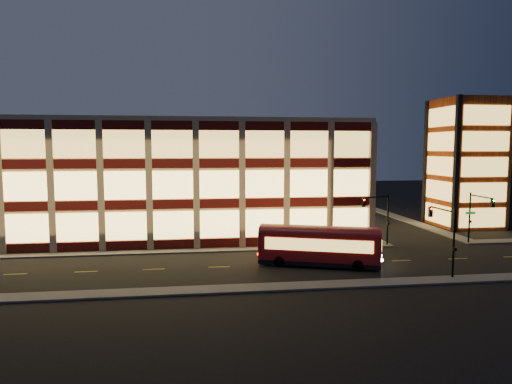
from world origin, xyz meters
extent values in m
plane|color=black|center=(0.00, 0.00, 0.00)|extent=(200.00, 200.00, 0.00)
cube|color=#514F4C|center=(-3.00, 1.00, 0.07)|extent=(54.00, 2.00, 0.15)
cube|color=#514F4C|center=(23.00, 17.00, 0.07)|extent=(2.00, 30.00, 0.15)
cube|color=#514F4C|center=(34.00, 17.00, 0.07)|extent=(2.00, 30.00, 0.15)
cube|color=#514F4C|center=(0.00, -13.00, 0.07)|extent=(100.00, 2.00, 0.15)
cube|color=tan|center=(-3.00, 17.00, 7.00)|extent=(50.00, 30.00, 14.00)
cube|color=tan|center=(-3.00, 17.00, 14.25)|extent=(50.40, 30.40, 0.50)
cube|color=#470C0A|center=(-3.00, 1.88, 0.65)|extent=(50.10, 0.25, 1.00)
cube|color=#FACD69|center=(-3.00, 1.90, 2.75)|extent=(49.00, 0.20, 3.00)
cube|color=#470C0A|center=(22.12, 17.00, 0.65)|extent=(0.25, 30.10, 1.00)
cube|color=#FACD69|center=(22.10, 17.00, 2.75)|extent=(0.20, 29.00, 3.00)
cube|color=#470C0A|center=(-3.00, 1.88, 5.05)|extent=(50.10, 0.25, 1.00)
cube|color=#FACD69|center=(-3.00, 1.90, 7.15)|extent=(49.00, 0.20, 3.00)
cube|color=#470C0A|center=(22.12, 17.00, 5.05)|extent=(0.25, 30.10, 1.00)
cube|color=#FACD69|center=(22.10, 17.00, 7.15)|extent=(0.20, 29.00, 3.00)
cube|color=#470C0A|center=(-3.00, 1.88, 9.45)|extent=(50.10, 0.25, 1.00)
cube|color=#FACD69|center=(-3.00, 1.90, 11.55)|extent=(49.00, 0.20, 3.00)
cube|color=#470C0A|center=(22.12, 17.00, 9.45)|extent=(0.25, 30.10, 1.00)
cube|color=#FACD69|center=(22.10, 17.00, 11.55)|extent=(0.20, 29.00, 3.00)
cube|color=#8C3814|center=(40.00, 12.00, 9.00)|extent=(8.00, 8.00, 18.00)
cube|color=black|center=(36.00, 8.00, 9.00)|extent=(0.60, 0.60, 18.00)
cube|color=black|center=(44.00, 8.00, 9.00)|extent=(0.60, 0.60, 18.00)
cube|color=black|center=(36.00, 16.00, 9.00)|extent=(0.60, 0.60, 18.00)
cube|color=black|center=(44.00, 16.00, 9.00)|extent=(0.60, 0.60, 18.00)
cube|color=#F1B854|center=(40.00, 7.92, 1.80)|extent=(6.60, 0.16, 2.60)
cube|color=#F1B854|center=(35.92, 12.00, 1.80)|extent=(0.16, 6.60, 2.60)
cube|color=#F1B854|center=(40.00, 7.92, 5.20)|extent=(6.60, 0.16, 2.60)
cube|color=#F1B854|center=(35.92, 12.00, 5.20)|extent=(0.16, 6.60, 2.60)
cube|color=#F1B854|center=(40.00, 7.92, 8.60)|extent=(6.60, 0.16, 2.60)
cube|color=#F1B854|center=(35.92, 12.00, 8.60)|extent=(0.16, 6.60, 2.60)
cube|color=#F1B854|center=(40.00, 7.92, 12.00)|extent=(6.60, 0.16, 2.60)
cube|color=#F1B854|center=(35.92, 12.00, 12.00)|extent=(0.16, 6.60, 2.60)
cube|color=#F1B854|center=(40.00, 7.92, 15.40)|extent=(6.60, 0.16, 2.60)
cube|color=#F1B854|center=(35.92, 12.00, 15.40)|extent=(0.16, 6.60, 2.60)
cylinder|color=black|center=(23.50, 0.80, 3.00)|extent=(0.18, 0.18, 6.00)
cylinder|color=black|center=(21.75, 0.05, 5.70)|extent=(3.56, 1.63, 0.14)
cube|color=black|center=(20.00, -0.70, 5.20)|extent=(0.32, 0.32, 0.95)
sphere|color=#FF0C05|center=(20.00, -0.88, 5.50)|extent=(0.20, 0.20, 0.20)
cube|color=black|center=(23.50, 0.60, 2.60)|extent=(0.25, 0.18, 0.28)
cylinder|color=black|center=(33.50, 0.80, 3.00)|extent=(0.18, 0.18, 6.00)
cylinder|color=black|center=(33.50, -1.20, 5.70)|extent=(0.14, 4.00, 0.14)
cube|color=black|center=(33.50, -3.20, 5.20)|extent=(0.32, 0.32, 0.95)
sphere|color=#0CFF26|center=(33.50, -3.38, 5.50)|extent=(0.20, 0.20, 0.20)
cube|color=black|center=(33.50, 0.60, 2.60)|extent=(0.25, 0.18, 0.28)
cube|color=#0C7226|center=(33.50, 0.65, 3.60)|extent=(1.20, 0.06, 0.28)
cylinder|color=black|center=(23.50, -12.50, 3.00)|extent=(0.18, 0.18, 6.00)
cylinder|color=black|center=(23.50, -10.50, 5.70)|extent=(0.14, 4.00, 0.14)
cube|color=black|center=(23.50, -8.50, 5.20)|extent=(0.32, 0.32, 0.95)
sphere|color=#FF0C05|center=(23.50, -8.68, 5.50)|extent=(0.20, 0.20, 0.20)
cube|color=black|center=(23.50, -12.70, 2.60)|extent=(0.25, 0.18, 0.28)
cube|color=#930809|center=(13.42, -6.64, 1.91)|extent=(11.53, 6.43, 2.59)
cube|color=black|center=(13.42, -6.64, 0.39)|extent=(11.53, 6.43, 0.39)
cylinder|color=black|center=(9.61, -6.60, 0.51)|extent=(1.07, 0.66, 1.01)
cylinder|color=black|center=(10.45, -4.27, 0.51)|extent=(1.07, 0.66, 1.01)
cylinder|color=black|center=(16.39, -9.02, 0.51)|extent=(1.07, 0.66, 1.01)
cylinder|color=black|center=(17.22, -6.69, 0.51)|extent=(1.07, 0.66, 1.01)
cube|color=#F1B854|center=(12.93, -7.99, 2.25)|extent=(9.33, 3.39, 1.12)
cube|color=#F1B854|center=(13.90, -5.29, 2.25)|extent=(9.33, 3.39, 1.12)
camera|label=1|loc=(1.78, -47.85, 11.11)|focal=32.00mm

